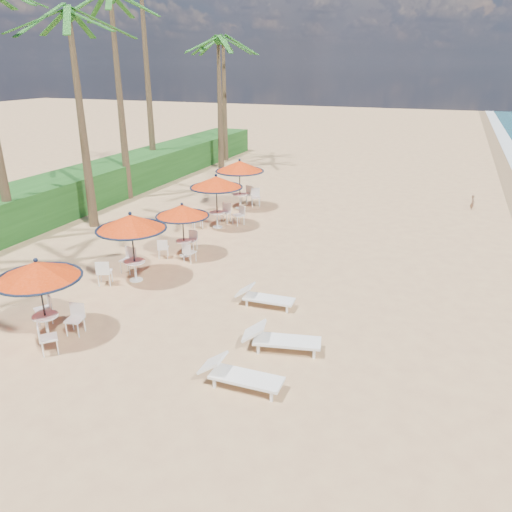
{
  "coord_description": "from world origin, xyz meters",
  "views": [
    {
      "loc": [
        4.51,
        -9.51,
        7.1
      ],
      "look_at": [
        -1.0,
        4.68,
        1.2
      ],
      "focal_mm": 35.0,
      "sensor_mm": 36.0,
      "label": 1
    }
  ],
  "objects": [
    {
      "name": "ground",
      "position": [
        0.0,
        0.0,
        0.0
      ],
      "size": [
        160.0,
        160.0,
        0.0
      ],
      "primitive_type": "plane",
      "color": "tan",
      "rests_on": "ground"
    },
    {
      "name": "scrub_hedge",
      "position": [
        -13.5,
        11.0,
        0.9
      ],
      "size": [
        3.0,
        40.0,
        1.8
      ],
      "primitive_type": "cube",
      "color": "#194716",
      "rests_on": "ground"
    },
    {
      "name": "station_0",
      "position": [
        -5.19,
        -0.33,
        1.73
      ],
      "size": [
        2.27,
        2.27,
        2.37
      ],
      "color": "black",
      "rests_on": "ground"
    },
    {
      "name": "station_1",
      "position": [
        -5.27,
        3.84,
        1.9
      ],
      "size": [
        2.39,
        2.39,
        2.49
      ],
      "color": "black",
      "rests_on": "ground"
    },
    {
      "name": "station_2",
      "position": [
        -4.77,
        6.55,
        1.58
      ],
      "size": [
        2.08,
        2.08,
        2.16
      ],
      "color": "black",
      "rests_on": "ground"
    },
    {
      "name": "station_3",
      "position": [
        -5.13,
        10.41,
        1.83
      ],
      "size": [
        2.39,
        2.39,
        2.5
      ],
      "color": "black",
      "rests_on": "ground"
    },
    {
      "name": "station_4",
      "position": [
        -5.38,
        13.81,
        1.98
      ],
      "size": [
        2.49,
        2.58,
        2.6
      ],
      "color": "black",
      "rests_on": "ground"
    },
    {
      "name": "lounger_near",
      "position": [
        0.56,
        -0.5,
        0.33
      ],
      "size": [
        2.0,
        0.64,
        0.72
      ],
      "rotation": [
        0.0,
        0.0,
        0.01
      ],
      "color": "white",
      "rests_on": "ground"
    },
    {
      "name": "lounger_mid",
      "position": [
        0.94,
        1.35,
        0.34
      ],
      "size": [
        2.15,
        1.06,
        0.74
      ],
      "rotation": [
        0.0,
        0.0,
        0.21
      ],
      "color": "white",
      "rests_on": "ground"
    },
    {
      "name": "lounger_far",
      "position": [
        -0.36,
        3.62,
        0.31
      ],
      "size": [
        1.86,
        0.66,
        0.66
      ],
      "rotation": [
        0.0,
        0.0,
        0.05
      ],
      "color": "white",
      "rests_on": "ground"
    },
    {
      "name": "palm_3",
      "position": [
        -10.58,
        8.45,
        8.39
      ],
      "size": [
        5.0,
        5.0,
        9.18
      ],
      "color": "brown",
      "rests_on": "ground"
    },
    {
      "name": "palm_4",
      "position": [
        -12.1,
        13.44,
        9.47
      ],
      "size": [
        5.0,
        5.0,
        10.35
      ],
      "color": "brown",
      "rests_on": "ground"
    },
    {
      "name": "palm_6",
      "position": [
        -10.92,
        23.23,
        8.0
      ],
      "size": [
        5.0,
        5.0,
        8.77
      ],
      "color": "brown",
      "rests_on": "ground"
    },
    {
      "name": "palm_7",
      "position": [
        -11.92,
        26.17,
        8.1
      ],
      "size": [
        5.0,
        5.0,
        8.87
      ],
      "color": "brown",
      "rests_on": "ground"
    },
    {
      "name": "person",
      "position": [
        5.89,
        17.84,
        0.41
      ],
      "size": [
        0.21,
        0.31,
        0.83
      ],
      "primitive_type": "imported",
      "rotation": [
        0.0,
        0.0,
        1.61
      ],
      "color": "brown",
      "rests_on": "ground"
    }
  ]
}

